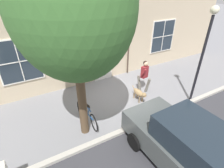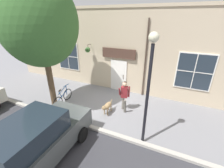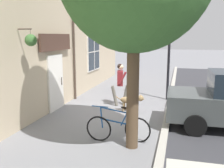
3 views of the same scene
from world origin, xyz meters
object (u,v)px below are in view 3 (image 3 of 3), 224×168
pedestrian_walking (120,80)px  leaning_bicycle (118,128)px  dog_on_leash (131,100)px  street_lamp (170,35)px

pedestrian_walking → leaning_bicycle: pedestrian_walking is taller
pedestrian_walking → leaning_bicycle: bearing=-77.5°
dog_on_leash → leaning_bicycle: 2.75m
dog_on_leash → street_lamp: street_lamp is taller
pedestrian_walking → dog_on_leash: pedestrian_walking is taller
dog_on_leash → leaning_bicycle: leaning_bicycle is taller
dog_on_leash → leaning_bicycle: size_ratio=0.64×
leaning_bicycle → dog_on_leash: bearing=93.5°
leaning_bicycle → pedestrian_walking: bearing=102.5°
leaning_bicycle → street_lamp: (1.03, 4.92, 2.44)m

